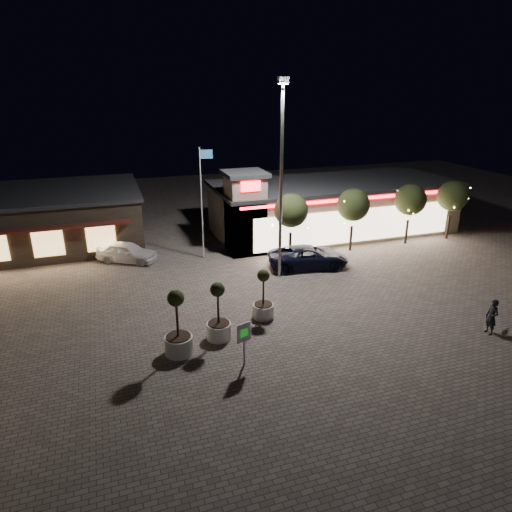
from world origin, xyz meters
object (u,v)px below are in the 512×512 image
object	(u,v)px
planter_mid	(178,334)
valet_sign	(244,336)
pickup_truck	(308,257)
white_sedan	(127,252)
planter_left	(219,321)
pedestrian	(492,317)

from	to	relation	value
planter_mid	valet_sign	world-z (taller)	planter_mid
pickup_truck	white_sedan	size ratio (longest dim) A/B	1.29
planter_left	planter_mid	xyz separation A→B (m)	(-2.13, -0.74, 0.07)
white_sedan	valet_sign	xyz separation A→B (m)	(4.15, -14.96, 0.77)
valet_sign	pickup_truck	bearing A→B (deg)	51.92
white_sedan	planter_mid	bearing A→B (deg)	-142.78
white_sedan	valet_sign	size ratio (longest dim) A/B	2.00
valet_sign	planter_left	bearing A→B (deg)	101.00
planter_mid	valet_sign	bearing A→B (deg)	-35.42
valet_sign	planter_mid	bearing A→B (deg)	144.58
pedestrian	planter_mid	size ratio (longest dim) A/B	0.57
pedestrian	planter_mid	world-z (taller)	planter_mid
planter_mid	planter_left	bearing A→B (deg)	19.21
planter_left	valet_sign	world-z (taller)	planter_left
planter_left	pedestrian	bearing A→B (deg)	-16.73
pedestrian	valet_sign	size ratio (longest dim) A/B	0.89
white_sedan	planter_mid	size ratio (longest dim) A/B	1.30
planter_left	planter_mid	size ratio (longest dim) A/B	0.93
pedestrian	white_sedan	bearing A→B (deg)	-131.59
pickup_truck	planter_mid	bearing A→B (deg)	137.25
planter_left	valet_sign	size ratio (longest dim) A/B	1.43
pickup_truck	white_sedan	bearing A→B (deg)	76.33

